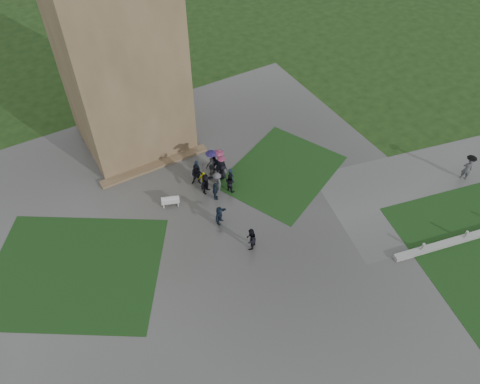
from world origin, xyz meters
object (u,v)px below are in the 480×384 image
pedestrian_mid (220,215)px  pedestrian_near (251,239)px  bench (170,201)px  tower (115,40)px  pedestrian_path (469,166)px

pedestrian_mid → pedestrian_near: size_ratio=0.83×
pedestrian_mid → pedestrian_near: (0.74, -3.05, 0.15)m
bench → pedestrian_mid: size_ratio=0.90×
tower → pedestrian_mid: tower is taller
pedestrian_near → pedestrian_path: bearing=135.0°
bench → pedestrian_near: 7.07m
pedestrian_near → pedestrian_path: (17.92, -2.53, 0.40)m
bench → pedestrian_path: bearing=-1.7°
pedestrian_near → tower: bearing=-117.8°
tower → pedestrian_path: tower is taller
pedestrian_mid → pedestrian_path: bearing=-51.7°
tower → bench: 12.35m
pedestrian_near → bench: bearing=-100.9°
pedestrian_path → tower: bearing=139.0°
tower → pedestrian_mid: (1.71, -12.14, -8.21)m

